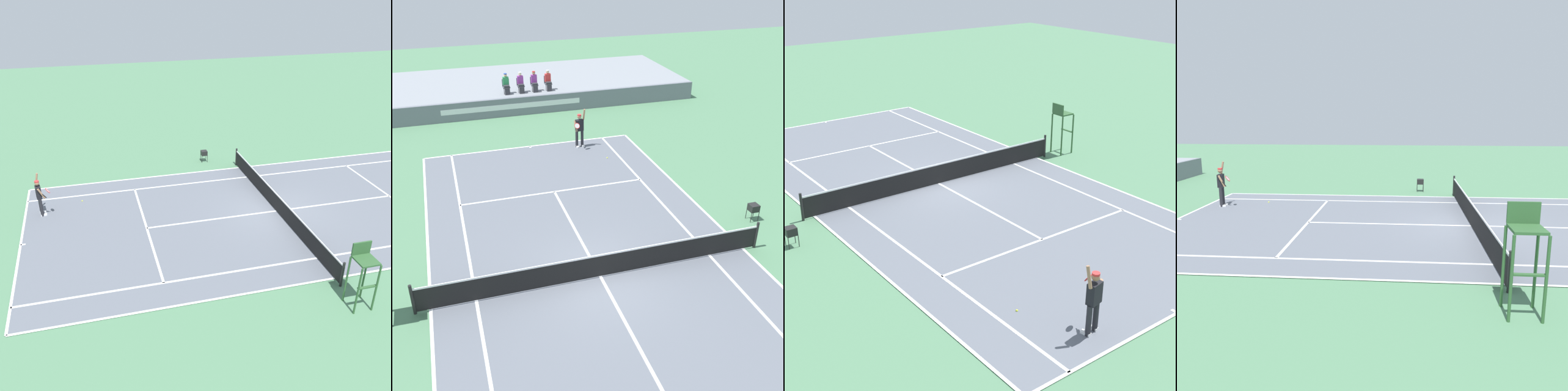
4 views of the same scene
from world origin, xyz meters
TOP-DOWN VIEW (x-y plane):
  - ground_plane at (0.00, 0.00)m, footprint 80.00×80.00m
  - court at (0.00, 0.00)m, footprint 11.08×23.88m
  - net at (0.00, 0.00)m, footprint 11.98×0.10m
  - tennis_player at (2.55, 11.08)m, footprint 0.75×0.72m
  - tennis_ball at (3.46, 9.18)m, footprint 0.07×0.07m
  - umpire_chair at (-6.96, 0.00)m, footprint 0.77×0.77m
  - ball_hopper at (6.99, 1.73)m, footprint 0.36×0.36m

SIDE VIEW (x-z plane):
  - ground_plane at x=0.00m, z-range 0.00..0.00m
  - court at x=0.00m, z-range 0.00..0.02m
  - tennis_ball at x=3.46m, z-range 0.00..0.07m
  - net at x=0.00m, z-range -0.01..1.06m
  - ball_hopper at x=6.99m, z-range 0.22..0.92m
  - tennis_player at x=2.55m, z-range -0.05..2.04m
  - umpire_chair at x=-6.96m, z-range 0.34..2.78m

